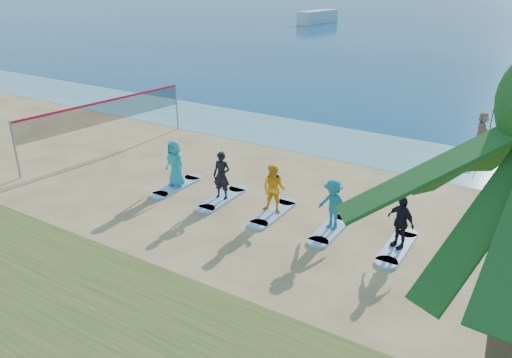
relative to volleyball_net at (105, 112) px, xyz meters
The scene contains 16 objects.
ground 10.79m from the volleyball_net, 19.12° to the right, with size 600.00×600.00×0.00m, color tan.
shallow_water 12.39m from the volleyball_net, 34.99° to the left, with size 600.00×600.00×0.00m, color teal.
volleyball_net is the anchor object (origin of this frame).
paddleboard 18.32m from the volleyball_net, 33.25° to the left, with size 0.70×3.00×0.12m, color silver.
paddleboarder 18.25m from the volleyball_net, 33.25° to the left, with size 1.55×0.49×1.67m, color tan.
boat_offshore_a 62.85m from the volleyball_net, 106.26° to the left, with size 2.31×8.16×1.96m, color silver.
surfboard_0 6.24m from the volleyball_net, 16.67° to the right, with size 0.70×2.20×0.09m, color #8DB0DA.
student_0 6.02m from the volleyball_net, 16.67° to the right, with size 0.93×0.60×1.90m, color teal.
surfboard_1 8.37m from the volleyball_net, 12.09° to the right, with size 0.70×2.20×0.09m, color #8DB0DA.
student_1 8.21m from the volleyball_net, 12.09° to the right, with size 0.68×0.44×1.85m, color black.
surfboard_2 10.55m from the volleyball_net, ahead, with size 0.70×2.20×0.09m, color #8DB0DA.
student_2 10.43m from the volleyball_net, ahead, with size 0.88×0.69×1.81m, color #FEAC1A.
surfboard_3 12.77m from the volleyball_net, ahead, with size 0.70×2.20×0.09m, color #8DB0DA.
student_3 12.67m from the volleyball_net, ahead, with size 1.14×0.65×1.76m, color #1A7281.
surfboard_4 15.00m from the volleyball_net, ahead, with size 0.70×2.20×0.09m, color #8DB0DA.
student_4 14.91m from the volleyball_net, ahead, with size 1.02×0.42×1.73m, color black.
Camera 1 is at (8.21, -12.23, 8.22)m, focal length 35.00 mm.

